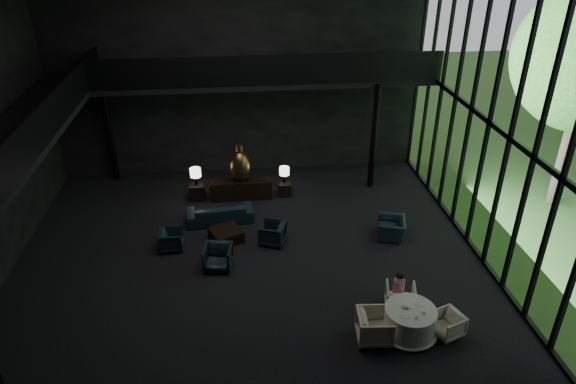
{
  "coord_description": "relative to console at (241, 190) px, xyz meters",
  "views": [
    {
      "loc": [
        -0.27,
        -13.07,
        9.17
      ],
      "look_at": [
        1.23,
        0.5,
        1.81
      ],
      "focal_mm": 32.0,
      "sensor_mm": 36.0,
      "label": 1
    }
  ],
  "objects": [
    {
      "name": "dining_table",
      "position": [
        3.91,
        -7.41,
        -0.03
      ],
      "size": [
        1.44,
        1.44,
        0.75
      ],
      "color": "white",
      "rests_on": "floor"
    },
    {
      "name": "table_lamp_right",
      "position": [
        1.6,
        0.13,
        0.58
      ],
      "size": [
        0.36,
        0.36,
        0.61
      ],
      "color": "black",
      "rests_on": "side_table_right"
    },
    {
      "name": "child",
      "position": [
        3.92,
        -6.43,
        0.41
      ],
      "size": [
        0.3,
        0.3,
        0.64
      ],
      "rotation": [
        0.0,
        0.0,
        3.14
      ],
      "color": "pink",
      "rests_on": "dining_chair_north"
    },
    {
      "name": "cereal_bowl",
      "position": [
        3.81,
        -7.32,
        0.44
      ],
      "size": [
        0.18,
        0.18,
        0.09
      ],
      "primitive_type": "ellipsoid",
      "color": "white",
      "rests_on": "dining_table"
    },
    {
      "name": "saucer",
      "position": [
        4.2,
        -7.55,
        0.4
      ],
      "size": [
        0.17,
        0.17,
        0.01
      ],
      "primitive_type": "cylinder",
      "rotation": [
        0.0,
        0.0,
        0.21
      ],
      "color": "white",
      "rests_on": "dining_table"
    },
    {
      "name": "console",
      "position": [
        0.0,
        0.0,
        0.0
      ],
      "size": [
        2.23,
        0.51,
        0.71
      ],
      "primitive_type": "cube",
      "color": "black",
      "rests_on": "floor"
    },
    {
      "name": "plate_a",
      "position": [
        3.7,
        -7.59,
        0.4
      ],
      "size": [
        0.25,
        0.25,
        0.01
      ],
      "primitive_type": "cylinder",
      "rotation": [
        0.0,
        0.0,
        -0.11
      ],
      "color": "white",
      "rests_on": "dining_table"
    },
    {
      "name": "sofa",
      "position": [
        -0.76,
        -1.53,
        0.11
      ],
      "size": [
        2.41,
        0.9,
        0.92
      ],
      "primitive_type": "imported",
      "rotation": [
        0.0,
        0.0,
        3.23
      ],
      "color": "black",
      "rests_on": "floor"
    },
    {
      "name": "coffee_table",
      "position": [
        -0.57,
        -2.75,
        -0.15
      ],
      "size": [
        1.19,
        1.19,
        0.4
      ],
      "primitive_type": "cube",
      "rotation": [
        0.0,
        0.0,
        0.43
      ],
      "color": "black",
      "rests_on": "floor"
    },
    {
      "name": "side_table_left",
      "position": [
        -1.6,
        0.15,
        -0.07
      ],
      "size": [
        0.52,
        0.52,
        0.57
      ],
      "primitive_type": "cube",
      "color": "black",
      "rests_on": "floor"
    },
    {
      "name": "bronze_urn",
      "position": [
        -0.0,
        0.05,
        0.95
      ],
      "size": [
        0.75,
        0.75,
        1.4
      ],
      "color": "olive",
      "rests_on": "console"
    },
    {
      "name": "lounge_armchair_south",
      "position": [
        -0.8,
        -4.18,
        0.06
      ],
      "size": [
        0.93,
        0.89,
        0.84
      ],
      "primitive_type": "imported",
      "rotation": [
        0.0,
        0.0,
        -0.17
      ],
      "color": "#132A31",
      "rests_on": "floor"
    },
    {
      "name": "lounge_armchair_west",
      "position": [
        -2.24,
        -3.02,
        -0.02
      ],
      "size": [
        0.61,
        0.65,
        0.66
      ],
      "primitive_type": "imported",
      "rotation": [
        0.0,
        0.0,
        1.58
      ],
      "color": "#192B41",
      "rests_on": "floor"
    },
    {
      "name": "railing_back",
      "position": [
        1.15,
        0.45,
        4.25
      ],
      "size": [
        12.0,
        0.06,
        1.0
      ],
      "primitive_type": "cube",
      "color": "black",
      "rests_on": "mezzanine_back"
    },
    {
      "name": "railing_left",
      "position": [
        -4.85,
        -3.55,
        4.25
      ],
      "size": [
        0.06,
        12.0,
        1.0
      ],
      "primitive_type": "cube",
      "color": "black",
      "rests_on": "mezzanine_left"
    },
    {
      "name": "mezzanine_back",
      "position": [
        1.15,
        1.45,
        3.65
      ],
      "size": [
        12.0,
        2.0,
        0.25
      ],
      "primitive_type": "cube",
      "color": "black",
      "rests_on": "wall_back"
    },
    {
      "name": "dining_chair_east",
      "position": [
        4.83,
        -7.55,
        -0.05
      ],
      "size": [
        0.73,
        0.75,
        0.61
      ],
      "primitive_type": "imported",
      "rotation": [
        0.0,
        0.0,
        -1.2
      ],
      "color": "silver",
      "rests_on": "floor"
    },
    {
      "name": "coffee_cup",
      "position": [
        4.17,
        -7.55,
        0.44
      ],
      "size": [
        0.1,
        0.1,
        0.07
      ],
      "primitive_type": "cylinder",
      "rotation": [
        0.0,
        0.0,
        -0.09
      ],
      "color": "white",
      "rests_on": "saucer"
    },
    {
      "name": "wall_back",
      "position": [
        0.15,
        2.45,
        3.65
      ],
      "size": [
        14.0,
        0.04,
        8.0
      ],
      "primitive_type": "cube",
      "color": "black",
      "rests_on": "ground"
    },
    {
      "name": "table_lamp_left",
      "position": [
        -1.6,
        0.13,
        0.69
      ],
      "size": [
        0.39,
        0.39,
        0.65
      ],
      "color": "black",
      "rests_on": "side_table_left"
    },
    {
      "name": "plate_b",
      "position": [
        4.19,
        -7.21,
        0.4
      ],
      "size": [
        0.3,
        0.3,
        0.02
      ],
      "primitive_type": "cylinder",
      "rotation": [
        0.0,
        0.0,
        0.4
      ],
      "color": "white",
      "rests_on": "dining_table"
    },
    {
      "name": "wall_front",
      "position": [
        0.15,
        -9.55,
        3.65
      ],
      "size": [
        14.0,
        0.04,
        8.0
      ],
      "primitive_type": "cube",
      "color": "black",
      "rests_on": "ground"
    },
    {
      "name": "column_ne",
      "position": [
        4.95,
        0.45,
        1.65
      ],
      "size": [
        0.24,
        0.24,
        4.0
      ],
      "primitive_type": "cylinder",
      "color": "black",
      "rests_on": "floor"
    },
    {
      "name": "cream_pot",
      "position": [
        3.94,
        -7.73,
        0.43
      ],
      "size": [
        0.08,
        0.08,
        0.07
      ],
      "primitive_type": "cylinder",
      "rotation": [
        0.0,
        0.0,
        0.36
      ],
      "color": "#99999E",
      "rests_on": "dining_table"
    },
    {
      "name": "column_nw",
      "position": [
        -4.85,
        2.15,
        1.65
      ],
      "size": [
        0.24,
        0.24,
        4.0
      ],
      "primitive_type": "cylinder",
      "color": "black",
      "rests_on": "floor"
    },
    {
      "name": "window_armchair",
      "position": [
        4.73,
        -3.1,
        0.02
      ],
      "size": [
        0.76,
        0.98,
        0.76
      ],
      "primitive_type": "imported",
      "rotation": [
        0.0,
        0.0,
        -1.82
      ],
      "color": "#122839",
      "rests_on": "floor"
    },
    {
      "name": "dining_chair_north",
      "position": [
        3.96,
        -6.5,
        0.03
      ],
      "size": [
        0.89,
        0.86,
        0.77
      ],
      "primitive_type": "imported",
      "rotation": [
        0.0,
        0.0,
        2.91
      ],
      "color": "beige",
      "rests_on": "floor"
    },
    {
      "name": "curtain_wall",
      "position": [
        7.1,
        -3.55,
        3.65
      ],
      "size": [
        0.2,
        12.0,
        8.0
      ],
      "primitive_type": null,
      "color": "black",
      "rests_on": "ground"
    },
    {
      "name": "lounge_armchair_east",
      "position": [
        0.89,
        -3.03,
        0.03
      ],
      "size": [
        0.91,
        0.94,
        0.76
      ],
      "primitive_type": "imported",
      "rotation": [
        0.0,
        0.0,
        -1.93
      ],
      "color": "black",
      "rests_on": "floor"
    },
    {
      "name": "floor",
      "position": [
        0.15,
        -3.55,
        -0.35
      ],
      "size": [
        14.0,
        12.0,
        0.02
      ],
      "primitive_type": "cube",
      "color": "black",
      "rests_on": "ground"
    },
    {
      "name": "mezzanine_left",
      "position": [
        -5.85,
        -3.55,
        3.65
      ],
      "size": [
        2.0,
        12.0,
        0.25
      ],
      "primitive_type": "cube",
      "color": "black",
      "rests_on": "wall_left"
    },
    {
      "name": "dining_chair_west",
      "position": [
        3.01,
        -7.51,
        0.11
      ],
      "size": [
        0.92,
        0.98,
        0.93
      ],
      "primitive_type": "imported",
      "rotation": [
        0.0,
        0.0,
        1.49
      ],
      "color": "beige",
      "rests_on": "floor"
    },
    {
      "name": "side_table_right",
      "position": [
        1.6,
        0.08,
        -0.1
      ],
      "size": [
        0.46,
        0.46,
        0.5
      ],
      "primitive_type": "cube",
      "color": "black",
      "rests_on": "floor"
    }
  ]
}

